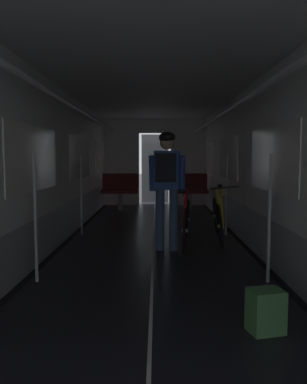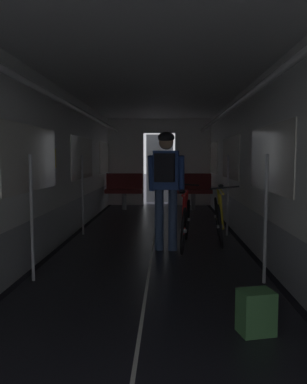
% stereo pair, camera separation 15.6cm
% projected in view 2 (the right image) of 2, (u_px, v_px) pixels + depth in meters
% --- Properties ---
extents(train_car_shell, '(3.14, 12.34, 2.57)m').
position_uv_depth(train_car_shell, '(152.00, 134.00, 5.63)').
color(train_car_shell, black).
rests_on(train_car_shell, ground).
extents(bench_seat_far_left, '(0.98, 0.51, 0.95)m').
position_uv_depth(bench_seat_far_left, '(124.00, 188.00, 10.22)').
color(bench_seat_far_left, gray).
rests_on(bench_seat_far_left, ground).
extents(bench_seat_far_right, '(0.98, 0.51, 0.95)m').
position_uv_depth(bench_seat_far_right, '(193.00, 188.00, 10.16)').
color(bench_seat_far_right, gray).
rests_on(bench_seat_far_right, ground).
extents(bicycle_yellow, '(0.44, 1.69, 0.95)m').
position_uv_depth(bicycle_yellow, '(219.00, 218.00, 6.34)').
color(bicycle_yellow, black).
rests_on(bicycle_yellow, ground).
extents(person_cyclist_aisle, '(0.55, 0.42, 1.73)m').
position_uv_depth(person_cyclist_aisle, '(166.00, 178.00, 5.64)').
color(person_cyclist_aisle, '#384C75').
rests_on(person_cyclist_aisle, ground).
extents(bicycle_red_in_aisle, '(0.44, 1.69, 0.94)m').
position_uv_depth(bicycle_red_in_aisle, '(185.00, 222.00, 5.96)').
color(bicycle_red_in_aisle, black).
rests_on(bicycle_red_in_aisle, ground).
extents(backpack_on_floor, '(0.30, 0.26, 0.34)m').
position_uv_depth(backpack_on_floor, '(256.00, 312.00, 3.02)').
color(backpack_on_floor, '#3D703D').
rests_on(backpack_on_floor, ground).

